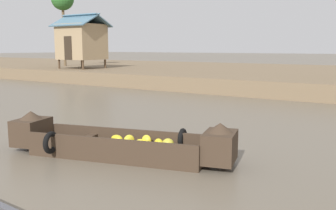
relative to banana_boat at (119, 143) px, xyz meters
name	(u,v)px	position (x,y,z in m)	size (l,w,h in m)	color
ground_plane	(225,125)	(0.49, 4.73, -0.34)	(300.00, 300.00, 0.00)	#665B4C
riverbank_strip	(328,78)	(0.49, 21.68, 0.10)	(160.00, 20.00, 0.87)	#756047
banana_boat	(119,143)	(0.00, 0.00, 0.00)	(5.48, 2.47, 0.96)	#3D2D21
stilt_house_left	(82,41)	(-16.76, 15.02, 2.70)	(3.76, 3.31, 4.26)	#4C3826
palm_tree_far	(63,0)	(-21.25, 17.20, 6.35)	(2.00, 2.00, 6.94)	brown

